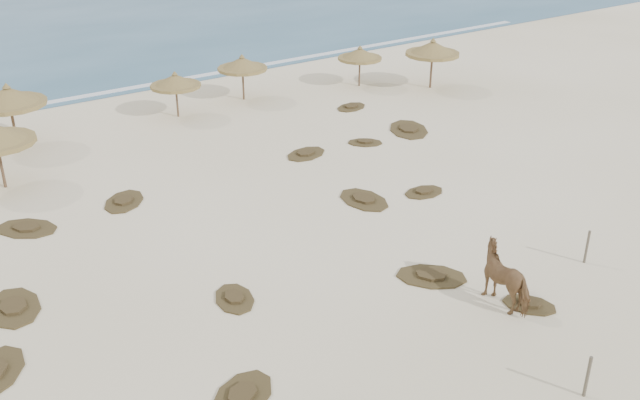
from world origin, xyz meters
The scene contains 23 objects.
ground centered at (0.00, 0.00, 0.00)m, with size 160.00×160.00×0.00m, color white.
foam_line centered at (0.00, 26.00, 0.00)m, with size 70.00×0.60×0.01m, color silver.
palapa_2 centered at (-5.83, 20.05, 2.41)m, with size 4.27×4.27×3.10m.
palapa_3 centered at (2.23, 19.69, 1.90)m, with size 3.02×3.02×2.44m.
palapa_4 centered at (6.54, 20.29, 2.01)m, with size 3.44×3.44×2.58m.
palapa_5 centered at (13.50, 18.63, 1.89)m, with size 2.78×2.78×2.43m.
palapa_6 centered at (16.70, 15.90, 2.30)m, with size 4.08×4.08×2.96m.
horse centered at (2.88, -2.10, 0.90)m, with size 0.97×2.14×1.80m, color olive.
fence_post_near centered at (1.26, -6.13, 0.61)m, with size 0.09×0.09×1.21m, color brown.
fence_post_far centered at (6.89, -2.03, 0.60)m, with size 0.09×0.09×1.20m, color brown.
scrub_1 centered at (-9.49, 6.22, 0.05)m, with size 1.81×2.55×0.16m.
scrub_2 centered at (-3.81, 2.80, 0.05)m, with size 1.57×2.03×0.16m.
scrub_3 centered at (3.83, 6.02, 0.05)m, with size 1.57×2.42×0.16m.
scrub_4 centered at (6.27, 5.17, 0.05)m, with size 1.81×1.22×0.16m.
scrub_5 centered at (10.73, 11.10, 0.05)m, with size 3.08×3.43×0.16m.
scrub_6 centered at (-7.77, 11.26, 0.05)m, with size 2.70×2.77×0.16m.
scrub_7 centered at (7.82, 10.94, 0.05)m, with size 1.97×1.86×0.16m.
scrub_9 centered at (2.03, 0.24, 0.05)m, with size 2.70×2.68×0.16m.
scrub_10 centered at (10.56, 15.58, 0.05)m, with size 2.17×1.70×0.16m.
scrub_11 centered at (-5.79, -1.17, 0.05)m, with size 2.47×2.24×0.16m.
scrub_12 centered at (3.33, -2.67, 0.05)m, with size 1.74×1.94×0.16m.
scrub_13 centered at (-4.01, 11.38, 0.05)m, with size 2.50×2.60×0.16m.
scrub_14 centered at (4.70, 11.37, 0.05)m, with size 2.40×1.88×0.16m.
Camera 1 is at (-12.32, -13.77, 12.25)m, focal length 40.00 mm.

